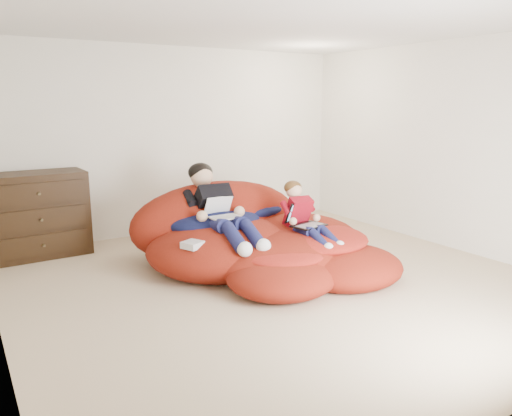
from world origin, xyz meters
The scene contains 9 objects.
room_shell centered at (0.00, 0.00, 0.22)m, with size 5.10×5.10×2.77m.
dresser centered at (-1.90, 2.21, 0.49)m, with size 1.11×0.63×0.98m.
beanbag_pile centered at (0.11, 0.60, 0.26)m, with size 2.54×2.47×0.96m.
cream_pillow centered at (-0.32, 1.31, 0.62)m, with size 0.42×0.27×0.27m, color white.
older_boy centered at (-0.30, 0.77, 0.69)m, with size 0.40×1.37×0.77m.
younger_boy centered at (0.45, 0.22, 0.60)m, with size 0.28×0.86×0.62m.
laptop_white centered at (-0.30, 0.64, 0.64)m, with size 0.31×0.32×0.21m.
laptop_black centered at (0.45, 0.20, 0.55)m, with size 0.40×0.42×0.24m.
power_adapter centered at (-0.78, 0.35, 0.42)m, with size 0.17×0.17×0.06m, color silver.
Camera 1 is at (-2.68, -3.92, 1.77)m, focal length 35.00 mm.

